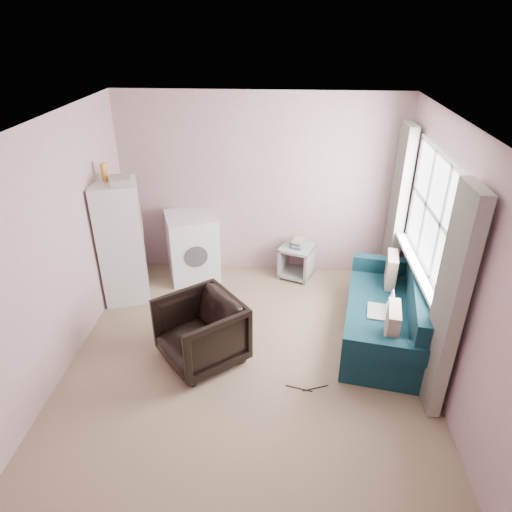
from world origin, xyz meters
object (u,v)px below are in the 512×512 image
(washing_machine, at_px, (192,245))
(side_table, at_px, (297,259))
(armchair, at_px, (201,329))
(fridge, at_px, (121,242))
(sofa, at_px, (389,316))

(washing_machine, bearing_deg, side_table, -17.09)
(armchair, height_order, fridge, fridge)
(fridge, bearing_deg, sofa, -29.30)
(washing_machine, distance_m, sofa, 2.79)
(washing_machine, distance_m, side_table, 1.47)
(sofa, bearing_deg, fridge, 178.71)
(fridge, height_order, washing_machine, fridge)
(sofa, bearing_deg, washing_machine, 163.45)
(armchair, relative_size, side_table, 1.37)
(sofa, bearing_deg, side_table, 137.84)
(side_table, bearing_deg, sofa, -52.34)
(armchair, xyz_separation_m, washing_machine, (-0.43, 1.77, 0.08))
(washing_machine, relative_size, side_table, 1.59)
(fridge, height_order, sofa, fridge)
(side_table, relative_size, sofa, 0.30)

